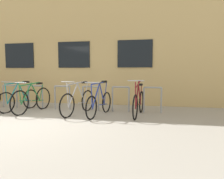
{
  "coord_description": "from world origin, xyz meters",
  "views": [
    {
      "loc": [
        3.06,
        -4.56,
        1.27
      ],
      "look_at": [
        1.85,
        1.6,
        0.73
      ],
      "focal_mm": 32.99,
      "sensor_mm": 36.0,
      "label": 1
    }
  ],
  "objects_px": {
    "bicycle_maroon": "(139,103)",
    "bicycle_green": "(32,99)",
    "bicycle_silver": "(78,101)",
    "bicycle_blue": "(100,103)",
    "bicycle_teal": "(19,99)"
  },
  "relations": [
    {
      "from": "bicycle_maroon",
      "to": "bicycle_green",
      "type": "bearing_deg",
      "value": -178.67
    },
    {
      "from": "bicycle_silver",
      "to": "bicycle_maroon",
      "type": "xyz_separation_m",
      "value": [
        1.81,
        0.12,
        -0.0
      ]
    },
    {
      "from": "bicycle_silver",
      "to": "bicycle_blue",
      "type": "height_order",
      "value": "bicycle_silver"
    },
    {
      "from": "bicycle_teal",
      "to": "bicycle_blue",
      "type": "relative_size",
      "value": 0.96
    },
    {
      "from": "bicycle_silver",
      "to": "bicycle_maroon",
      "type": "distance_m",
      "value": 1.81
    },
    {
      "from": "bicycle_green",
      "to": "bicycle_teal",
      "type": "bearing_deg",
      "value": 167.42
    },
    {
      "from": "bicycle_teal",
      "to": "bicycle_maroon",
      "type": "xyz_separation_m",
      "value": [
        3.93,
        -0.05,
        0.01
      ]
    },
    {
      "from": "bicycle_teal",
      "to": "bicycle_silver",
      "type": "relative_size",
      "value": 0.93
    },
    {
      "from": "bicycle_blue",
      "to": "bicycle_silver",
      "type": "bearing_deg",
      "value": 173.76
    },
    {
      "from": "bicycle_silver",
      "to": "bicycle_blue",
      "type": "xyz_separation_m",
      "value": [
        0.69,
        -0.08,
        -0.01
      ]
    },
    {
      "from": "bicycle_teal",
      "to": "bicycle_maroon",
      "type": "height_order",
      "value": "bicycle_maroon"
    },
    {
      "from": "bicycle_green",
      "to": "bicycle_blue",
      "type": "relative_size",
      "value": 1.08
    },
    {
      "from": "bicycle_teal",
      "to": "bicycle_silver",
      "type": "xyz_separation_m",
      "value": [
        2.12,
        -0.16,
        0.01
      ]
    },
    {
      "from": "bicycle_maroon",
      "to": "bicycle_silver",
      "type": "bearing_deg",
      "value": -176.35
    },
    {
      "from": "bicycle_maroon",
      "to": "bicycle_blue",
      "type": "bearing_deg",
      "value": -170.34
    }
  ]
}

